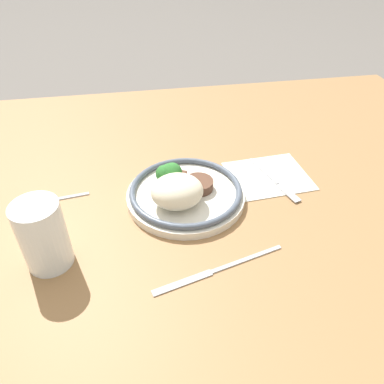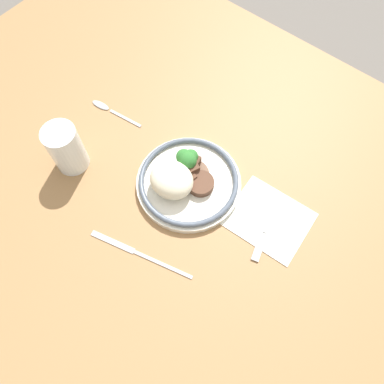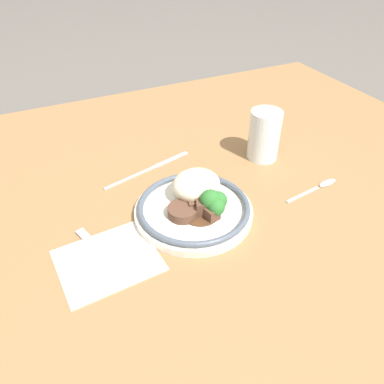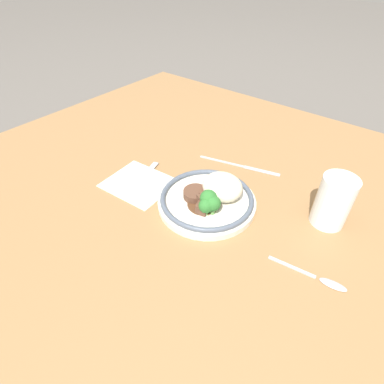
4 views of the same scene
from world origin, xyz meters
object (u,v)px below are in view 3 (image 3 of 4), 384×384
object	(u,v)px
plate	(196,203)
juice_glass	(264,137)
fork	(98,249)
knife	(152,168)
spoon	(321,186)

from	to	relation	value
plate	juice_glass	bearing A→B (deg)	26.70
fork	knife	xyz separation A→B (m)	(0.18, 0.21, -0.00)
juice_glass	knife	world-z (taller)	juice_glass
juice_glass	fork	bearing A→B (deg)	-162.64
plate	juice_glass	size ratio (longest dim) A/B	1.95
plate	knife	xyz separation A→B (m)	(-0.02, 0.19, -0.02)
plate	spoon	bearing A→B (deg)	-7.71
fork	spoon	size ratio (longest dim) A/B	1.13
knife	spoon	bearing A→B (deg)	-50.81
plate	juice_glass	distance (m)	0.27
fork	spoon	bearing A→B (deg)	-109.20
juice_glass	fork	world-z (taller)	juice_glass
spoon	plate	bearing A→B (deg)	164.64
plate	knife	distance (m)	0.19
juice_glass	spoon	distance (m)	0.18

